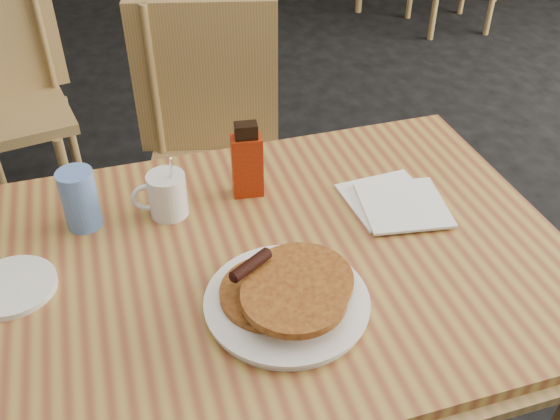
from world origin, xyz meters
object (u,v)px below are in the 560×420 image
object	(u,v)px
pancake_plate	(287,296)
blue_tumbler	(80,199)
syrup_bottle	(247,162)
coffee_mug	(166,194)
chair_wall_extra	(10,83)
main_table	(257,274)
chair_main_far	(213,139)

from	to	relation	value
pancake_plate	blue_tumbler	world-z (taller)	blue_tumbler
syrup_bottle	pancake_plate	bearing A→B (deg)	-85.77
pancake_plate	syrup_bottle	distance (m)	0.35
pancake_plate	blue_tumbler	distance (m)	0.47
coffee_mug	syrup_bottle	xyz separation A→B (m)	(0.17, 0.04, 0.03)
chair_wall_extra	syrup_bottle	size ratio (longest dim) A/B	5.09
main_table	pancake_plate	xyz separation A→B (m)	(0.03, -0.13, 0.07)
main_table	chair_wall_extra	size ratio (longest dim) A/B	1.51
coffee_mug	chair_main_far	bearing A→B (deg)	94.38
chair_wall_extra	syrup_bottle	world-z (taller)	syrup_bottle
chair_main_far	syrup_bottle	size ratio (longest dim) A/B	5.62
main_table	pancake_plate	distance (m)	0.15
syrup_bottle	blue_tumbler	distance (m)	0.34
main_table	blue_tumbler	bearing A→B (deg)	151.15
main_table	chair_main_far	distance (m)	0.76
chair_wall_extra	blue_tumbler	size ratio (longest dim) A/B	6.87
main_table	syrup_bottle	xyz separation A→B (m)	(0.02, 0.21, 0.12)
pancake_plate	coffee_mug	world-z (taller)	coffee_mug
chair_main_far	syrup_bottle	distance (m)	0.60
chair_main_far	pancake_plate	distance (m)	0.91
chair_wall_extra	pancake_plate	size ratio (longest dim) A/B	3.02
main_table	coffee_mug	xyz separation A→B (m)	(-0.15, 0.18, 0.09)
pancake_plate	main_table	bearing A→B (deg)	102.25
chair_wall_extra	pancake_plate	xyz separation A→B (m)	(0.70, -1.53, 0.26)
syrup_bottle	coffee_mug	bearing A→B (deg)	-165.46
pancake_plate	syrup_bottle	world-z (taller)	syrup_bottle
main_table	syrup_bottle	world-z (taller)	syrup_bottle
main_table	blue_tumbler	distance (m)	0.38
main_table	blue_tumbler	xyz separation A→B (m)	(-0.32, 0.18, 0.10)
syrup_bottle	main_table	bearing A→B (deg)	-92.73
chair_main_far	coffee_mug	world-z (taller)	chair_main_far
chair_main_far	coffee_mug	distance (m)	0.64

